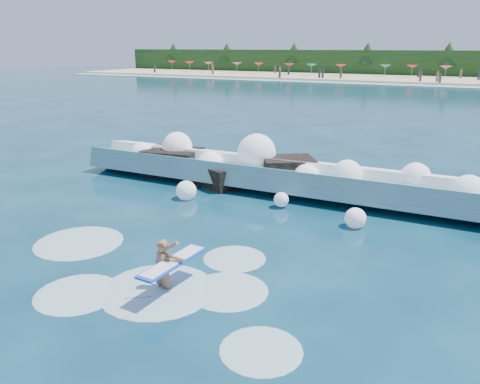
# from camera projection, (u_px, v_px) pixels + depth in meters

# --- Properties ---
(ground) EXTENTS (200.00, 200.00, 0.00)m
(ground) POSITION_uv_depth(u_px,v_px,m) (169.00, 239.00, 14.80)
(ground) COLOR #072D3D
(ground) RESTS_ON ground
(beach) EXTENTS (140.00, 20.00, 0.40)m
(beach) POSITION_uv_depth(u_px,v_px,m) (427.00, 80.00, 81.30)
(beach) COLOR tan
(beach) RESTS_ON ground
(wet_band) EXTENTS (140.00, 5.00, 0.08)m
(wet_band) POSITION_uv_depth(u_px,v_px,m) (420.00, 85.00, 71.96)
(wet_band) COLOR silver
(wet_band) RESTS_ON ground
(treeline) EXTENTS (140.00, 4.00, 5.00)m
(treeline) POSITION_uv_depth(u_px,v_px,m) (434.00, 64.00, 89.15)
(treeline) COLOR black
(treeline) RESTS_ON ground
(breaking_wave) EXTENTS (18.46, 2.86, 1.59)m
(breaking_wave) POSITION_uv_depth(u_px,v_px,m) (282.00, 177.00, 19.70)
(breaking_wave) COLOR teal
(breaking_wave) RESTS_ON ground
(rock_cluster) EXTENTS (8.48, 3.56, 1.50)m
(rock_cluster) POSITION_uv_depth(u_px,v_px,m) (221.00, 170.00, 21.08)
(rock_cluster) COLOR black
(rock_cluster) RESTS_ON ground
(surfer_with_board) EXTENTS (0.93, 2.82, 1.60)m
(surfer_with_board) POSITION_uv_depth(u_px,v_px,m) (165.00, 269.00, 11.51)
(surfer_with_board) COLOR #915D44
(surfer_with_board) RESTS_ON ground
(wave_spray) EXTENTS (15.33, 4.61, 2.28)m
(wave_spray) POSITION_uv_depth(u_px,v_px,m) (270.00, 164.00, 19.79)
(wave_spray) COLOR white
(wave_spray) RESTS_ON ground
(surf_foam) EXTENTS (9.48, 5.48, 0.15)m
(surf_foam) POSITION_uv_depth(u_px,v_px,m) (143.00, 276.00, 12.41)
(surf_foam) COLOR silver
(surf_foam) RESTS_ON ground
(beach_umbrellas) EXTENTS (112.00, 6.28, 0.50)m
(beach_umbrellas) POSITION_uv_depth(u_px,v_px,m) (428.00, 67.00, 81.99)
(beach_umbrellas) COLOR red
(beach_umbrellas) RESTS_ON ground
(beachgoers) EXTENTS (96.13, 13.77, 1.93)m
(beachgoers) POSITION_uv_depth(u_px,v_px,m) (420.00, 75.00, 78.58)
(beachgoers) COLOR #3F332D
(beachgoers) RESTS_ON ground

